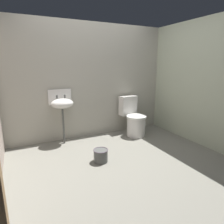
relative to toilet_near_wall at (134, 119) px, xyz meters
The scene contains 6 objects.
ground_plane 1.28m from the toilet_near_wall, 130.63° to the right, with size 3.60×2.96×0.08m, color slate.
wall_back 1.18m from the toilet_near_wall, 153.29° to the left, with size 3.60×0.10×2.20m, color #A6A295.
wall_right 1.42m from the toilet_near_wall, 44.17° to the right, with size 0.10×2.76×2.20m, color #A1A890.
toilet_near_wall is the anchor object (origin of this frame).
sink 1.48m from the toilet_near_wall, behind, with size 0.42×0.35×0.99m.
bucket 1.36m from the toilet_near_wall, 143.40° to the right, with size 0.22×0.22×0.20m.
Camera 1 is at (-1.32, -2.38, 1.43)m, focal length 31.55 mm.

